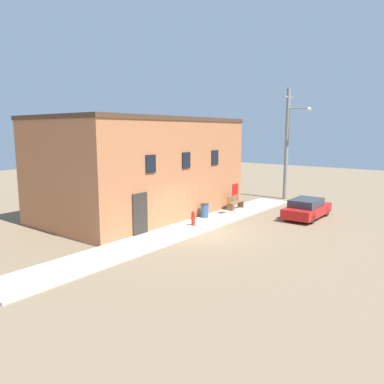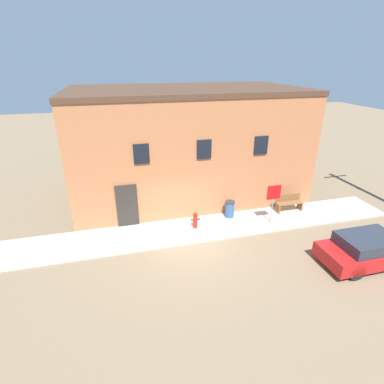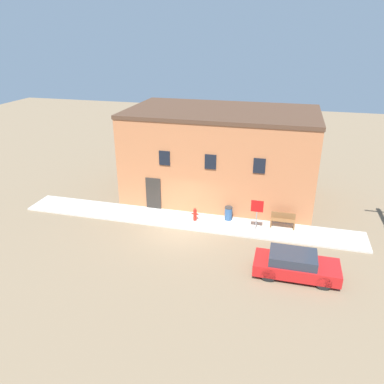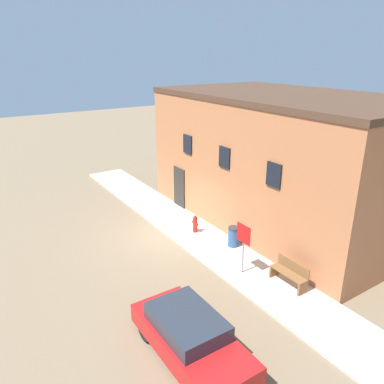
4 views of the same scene
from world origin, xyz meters
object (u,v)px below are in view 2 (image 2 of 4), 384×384
at_px(trash_bin, 230,209).
at_px(stop_sign, 273,197).
at_px(bench, 289,203).
at_px(fire_hydrant, 195,220).
at_px(parked_car, 369,249).

bearing_deg(trash_bin, stop_sign, -30.30).
relative_size(bench, trash_bin, 1.66).
distance_m(fire_hydrant, trash_bin, 2.06).
relative_size(fire_hydrant, parked_car, 0.20).
bearing_deg(stop_sign, bench, 30.93).
xyz_separation_m(bench, parked_car, (0.74, -4.63, 0.06)).
distance_m(trash_bin, parked_car, 6.22).
bearing_deg(trash_bin, parked_car, -50.05).
xyz_separation_m(fire_hydrant, parked_car, (5.95, -4.14, 0.09)).
bearing_deg(bench, stop_sign, -149.07).
relative_size(bench, parked_car, 0.35).
xyz_separation_m(stop_sign, parked_car, (2.22, -3.73, -0.87)).
xyz_separation_m(stop_sign, bench, (1.49, 0.89, -0.93)).
height_order(fire_hydrant, bench, bench).
distance_m(bench, trash_bin, 3.26).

